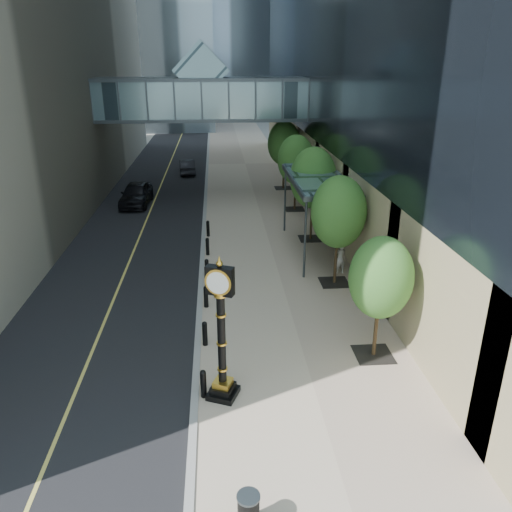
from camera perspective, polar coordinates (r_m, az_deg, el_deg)
The scene contains 13 objects.
ground at distance 16.49m, azimuth 3.86°, elevation -17.53°, with size 320.00×320.00×0.00m, color gray.
road at distance 53.87m, azimuth -9.90°, elevation 10.18°, with size 8.00×180.00×0.02m, color black.
sidewalk at distance 53.73m, azimuth -1.24°, elevation 10.48°, with size 8.00×180.00×0.06m, color tan.
curb at distance 53.65m, azimuth -5.58°, elevation 10.37°, with size 0.25×180.00×0.07m, color gray.
skywalk at distance 40.73m, azimuth -6.17°, elevation 17.71°, with size 17.00×4.20×5.80m.
entrance_canopy at distance 27.91m, azimuth 7.09°, elevation 8.60°, with size 3.00×8.00×4.38m.
bollard_row at distance 23.80m, azimuth -5.68°, elevation -3.06°, with size 0.20×16.20×0.90m.
street_trees at distance 31.19m, azimuth 6.08°, elevation 9.10°, with size 2.74×28.51×5.64m.
street_clock at distance 15.94m, azimuth -3.95°, elevation -9.64°, with size 1.18×1.18×4.81m.
trash_bin at distance 13.14m, azimuth -0.86°, elevation -27.22°, with size 0.52×0.52×0.90m, color black.
pedestrian at distance 25.92m, azimuth 9.61°, elevation -0.27°, with size 0.60×0.39×1.63m, color #A39E96.
car_near at distance 39.15m, azimuth -13.53°, elevation 6.92°, with size 2.01×5.00×1.70m, color black.
car_far at distance 49.45m, azimuth -7.88°, elevation 10.10°, with size 1.43×4.11×1.35m, color black.
Camera 1 is at (-2.08, -12.63, 10.40)m, focal length 35.00 mm.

